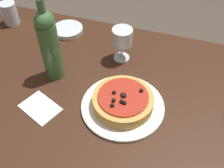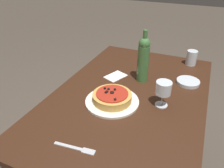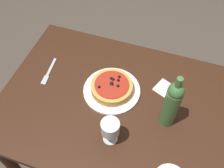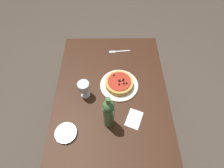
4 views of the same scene
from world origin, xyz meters
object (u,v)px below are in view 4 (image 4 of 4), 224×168
(dining_table, at_px, (112,105))
(pizza, at_px, (120,83))
(wine_bottle, at_px, (109,113))
(fork, at_px, (118,51))
(side_bowl, at_px, (66,133))
(dinner_plate, at_px, (119,85))
(wine_glass, at_px, (84,87))

(dining_table, bearing_deg, pizza, 152.62)
(pizza, height_order, wine_bottle, wine_bottle)
(dining_table, relative_size, wine_bottle, 4.01)
(fork, bearing_deg, side_bowl, 58.60)
(dinner_plate, bearing_deg, fork, 179.76)
(wine_bottle, bearing_deg, dining_table, 174.73)
(side_bowl, height_order, fork, side_bowl)
(wine_glass, bearing_deg, pizza, 107.48)
(wine_glass, bearing_deg, dining_table, 79.03)
(dining_table, bearing_deg, dinner_plate, 152.67)
(side_bowl, bearing_deg, fork, 154.18)
(wine_bottle, bearing_deg, fork, 173.23)
(dining_table, relative_size, pizza, 6.19)
(wine_bottle, xyz_separation_m, fork, (-0.65, 0.08, -0.14))
(wine_glass, relative_size, fork, 0.77)
(dinner_plate, xyz_separation_m, pizza, (0.00, 0.00, 0.03))
(dinner_plate, bearing_deg, dining_table, -27.33)
(dinner_plate, bearing_deg, wine_bottle, -14.42)
(wine_glass, relative_size, side_bowl, 1.02)
(side_bowl, bearing_deg, wine_glass, 160.71)
(pizza, distance_m, side_bowl, 0.51)
(dining_table, distance_m, wine_glass, 0.28)
(dining_table, distance_m, side_bowl, 0.40)
(side_bowl, bearing_deg, pizza, 136.43)
(wine_bottle, xyz_separation_m, side_bowl, (0.07, -0.27, -0.14))
(dining_table, bearing_deg, fork, 172.66)
(pizza, xyz_separation_m, side_bowl, (0.37, -0.35, -0.02))
(pizza, xyz_separation_m, wine_bottle, (0.30, -0.08, 0.11))
(pizza, relative_size, wine_glass, 1.48)
(dining_table, relative_size, dinner_plate, 4.48)
(dining_table, height_order, fork, fork)
(pizza, relative_size, fork, 1.14)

